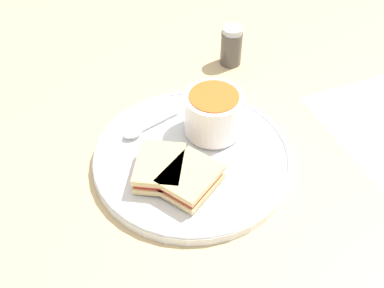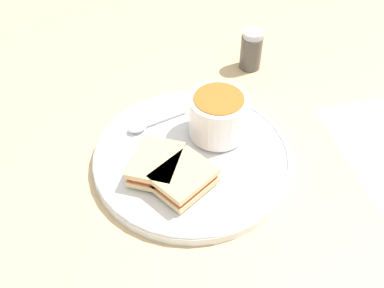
{
  "view_description": "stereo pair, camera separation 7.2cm",
  "coord_description": "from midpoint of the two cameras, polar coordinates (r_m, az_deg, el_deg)",
  "views": [
    {
      "loc": [
        -0.02,
        0.5,
        0.56
      ],
      "look_at": [
        0.0,
        0.0,
        0.04
      ],
      "focal_mm": 42.0,
      "sensor_mm": 36.0,
      "label": 1
    },
    {
      "loc": [
        -0.09,
        0.49,
        0.56
      ],
      "look_at": [
        0.0,
        0.0,
        0.04
      ],
      "focal_mm": 42.0,
      "sensor_mm": 36.0,
      "label": 2
    }
  ],
  "objects": [
    {
      "name": "sandwich_half_near",
      "position": [
        0.7,
        -7.07,
        -3.19
      ],
      "size": [
        0.08,
        0.09,
        0.03
      ],
      "rotation": [
        0.0,
        0.0,
        1.5
      ],
      "color": "#DBBC7F",
      "rests_on": "plate"
    },
    {
      "name": "sandwich_half_far",
      "position": [
        0.68,
        -2.87,
        -4.66
      ],
      "size": [
        0.11,
        0.11,
        0.03
      ],
      "rotation": [
        0.0,
        0.0,
        0.99
      ],
      "color": "#DBBC7F",
      "rests_on": "plate"
    },
    {
      "name": "spoon",
      "position": [
        0.78,
        -9.65,
        1.5
      ],
      "size": [
        0.1,
        0.08,
        0.01
      ],
      "rotation": [
        0.0,
        0.0,
        6.97
      ],
      "color": "silver",
      "rests_on": "plate"
    },
    {
      "name": "plate",
      "position": [
        0.74,
        -2.77,
        -1.82
      ],
      "size": [
        0.33,
        0.33,
        0.02
      ],
      "color": "white",
      "rests_on": "ground_plane"
    },
    {
      "name": "ground_plane",
      "position": [
        0.75,
        -2.74,
        -2.37
      ],
      "size": [
        2.4,
        2.4,
        0.0
      ],
      "primitive_type": "plane",
      "color": "#D1B27F"
    },
    {
      "name": "salt_shaker",
      "position": [
        0.94,
        2.79,
        12.23
      ],
      "size": [
        0.04,
        0.04,
        0.08
      ],
      "color": "#4C4742",
      "rests_on": "ground_plane"
    },
    {
      "name": "soup_bowl",
      "position": [
        0.75,
        -0.02,
        3.83
      ],
      "size": [
        0.1,
        0.1,
        0.08
      ],
      "color": "white",
      "rests_on": "plate"
    }
  ]
}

